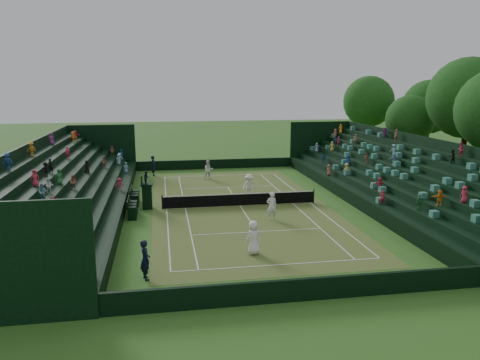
{
  "coord_description": "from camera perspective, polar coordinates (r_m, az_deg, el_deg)",
  "views": [
    {
      "loc": [
        -5.75,
        -33.68,
        9.13
      ],
      "look_at": [
        0.0,
        0.0,
        2.0
      ],
      "focal_mm": 35.0,
      "sensor_mm": 36.0,
      "label": 1
    }
  ],
  "objects": [
    {
      "name": "scoreboard_tower",
      "position": [
        55.28,
        15.6,
        5.14
      ],
      "size": [
        2.0,
        1.0,
        3.7
      ],
      "color": "black",
      "rests_on": "ground"
    },
    {
      "name": "north_grandstand",
      "position": [
        39.12,
        18.61,
        -0.01
      ],
      "size": [
        6.6,
        32.0,
        4.9
      ],
      "color": "black",
      "rests_on": "ground"
    },
    {
      "name": "player_far_west",
      "position": [
        44.92,
        -3.86,
        1.25
      ],
      "size": [
        0.95,
        0.77,
        1.87
      ],
      "primitive_type": "imported",
      "rotation": [
        0.0,
        0.0,
        0.07
      ],
      "color": "silver",
      "rests_on": "ground"
    },
    {
      "name": "courtside_chairs",
      "position": [
        35.0,
        -12.84,
        -2.81
      ],
      "size": [
        0.6,
        5.56,
        1.29
      ],
      "color": "black",
      "rests_on": "ground"
    },
    {
      "name": "ground",
      "position": [
        35.36,
        -0.0,
        -3.17
      ],
      "size": [
        160.0,
        160.0,
        0.0
      ],
      "primitive_type": "plane",
      "color": "#356A21",
      "rests_on": "ground"
    },
    {
      "name": "perimeter_wall_west",
      "position": [
        34.87,
        -13.89,
        -2.89
      ],
      "size": [
        0.2,
        31.77,
        1.0
      ],
      "primitive_type": "cube",
      "color": "black",
      "rests_on": "ground"
    },
    {
      "name": "tree_row",
      "position": [
        51.78,
        23.77,
        8.13
      ],
      "size": [
        10.58,
        36.77,
        11.52
      ],
      "color": "black",
      "rests_on": "ground"
    },
    {
      "name": "player_near_east",
      "position": [
        31.67,
        3.88,
        -3.18
      ],
      "size": [
        0.71,
        0.47,
        1.93
      ],
      "primitive_type": "imported",
      "rotation": [
        0.0,
        0.0,
        3.15
      ],
      "color": "white",
      "rests_on": "ground"
    },
    {
      "name": "perimeter_wall_north",
      "position": [
        50.64,
        -3.03,
        1.96
      ],
      "size": [
        17.17,
        0.2,
        1.0
      ],
      "primitive_type": "cube",
      "color": "black",
      "rests_on": "ground"
    },
    {
      "name": "player_near_west",
      "position": [
        25.39,
        1.65,
        -7.04
      ],
      "size": [
        1.01,
        0.75,
        1.87
      ],
      "primitive_type": "imported",
      "rotation": [
        0.0,
        0.0,
        3.33
      ],
      "color": "white",
      "rests_on": "ground"
    },
    {
      "name": "tennis_net",
      "position": [
        35.23,
        -0.0,
        -2.35
      ],
      "size": [
        11.67,
        0.1,
        1.06
      ],
      "color": "black",
      "rests_on": "ground"
    },
    {
      "name": "court_surface",
      "position": [
        35.36,
        -0.0,
        -3.17
      ],
      "size": [
        12.97,
        26.77,
        0.01
      ],
      "primitive_type": "cube",
      "color": "#376A23",
      "rests_on": "ground"
    },
    {
      "name": "perimeter_wall_east",
      "position": [
        37.57,
        12.87,
        -1.8
      ],
      "size": [
        0.2,
        31.77,
        1.0
      ],
      "primitive_type": "cube",
      "color": "black",
      "rests_on": "ground"
    },
    {
      "name": "south_grandstand",
      "position": [
        35.21,
        -20.77,
        -1.43
      ],
      "size": [
        6.6,
        32.0,
        4.9
      ],
      "color": "black",
      "rests_on": "ground"
    },
    {
      "name": "umpire_chair",
      "position": [
        34.98,
        -11.3,
        -1.55
      ],
      "size": [
        0.89,
        0.89,
        2.81
      ],
      "color": "black",
      "rests_on": "ground"
    },
    {
      "name": "line_judge_north",
      "position": [
        47.32,
        -10.5,
        1.71
      ],
      "size": [
        0.53,
        0.77,
        2.02
      ],
      "primitive_type": "imported",
      "rotation": [
        0.0,
        0.0,
        1.63
      ],
      "color": "black",
      "rests_on": "ground"
    },
    {
      "name": "line_judge_south",
      "position": [
        22.7,
        -11.48,
        -9.51
      ],
      "size": [
        0.66,
        0.82,
        1.95
      ],
      "primitive_type": "imported",
      "rotation": [
        0.0,
        0.0,
        1.89
      ],
      "color": "black",
      "rests_on": "ground"
    },
    {
      "name": "player_far_east",
      "position": [
        37.52,
        1.12,
        -0.75
      ],
      "size": [
        1.46,
        1.17,
        1.97
      ],
      "primitive_type": "imported",
      "rotation": [
        0.0,
        0.0,
        0.39
      ],
      "color": "white",
      "rests_on": "ground"
    },
    {
      "name": "perimeter_wall_south",
      "position": [
        20.59,
        7.65,
        -13.1
      ],
      "size": [
        17.17,
        0.2,
        1.0
      ],
      "primitive_type": "cube",
      "color": "black",
      "rests_on": "ground"
    }
  ]
}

